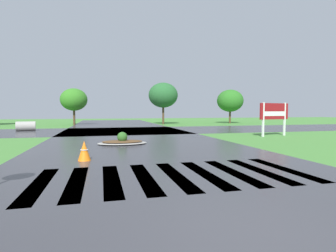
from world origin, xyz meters
TOP-DOWN VIEW (x-y plane):
  - ground_plane at (0.00, 0.00)m, footprint 120.00×120.00m
  - asphalt_roadway at (0.00, 10.00)m, footprint 10.87×80.00m
  - asphalt_cross_road at (0.00, 21.53)m, footprint 90.00×9.78m
  - crosswalk_stripes at (0.00, 3.94)m, footprint 7.65×3.55m
  - estate_billboard at (10.19, 13.57)m, footprint 2.74×0.69m
  - median_island at (-0.92, 11.61)m, footprint 2.72×1.70m
  - drainage_pipe_stack at (-8.80, 23.64)m, footprint 1.75×1.15m
  - traffic_cone at (-2.68, 6.98)m, footprint 0.48×0.48m
  - background_treeline at (-5.69, 33.05)m, footprint 47.04×6.91m

SIDE VIEW (x-z plane):
  - ground_plane at x=0.00m, z-range -0.10..0.00m
  - asphalt_roadway at x=0.00m, z-range 0.00..0.01m
  - asphalt_cross_road at x=0.00m, z-range 0.00..0.01m
  - crosswalk_stripes at x=0.00m, z-range 0.00..0.01m
  - median_island at x=-0.92m, z-range -0.20..0.48m
  - traffic_cone at x=-2.68m, z-range -0.01..0.74m
  - drainage_pipe_stack at x=-8.80m, z-range 0.00..0.87m
  - estate_billboard at x=10.19m, z-range 0.46..2.91m
  - background_treeline at x=-5.69m, z-range 0.69..6.32m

